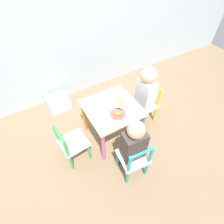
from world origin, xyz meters
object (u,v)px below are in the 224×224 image
object	(u,v)px
chair_yellow	(146,104)
chair_teal	(134,159)
chair_green	(72,144)
child_right	(145,92)
kids_table	(112,113)
plate_right	(121,103)
plate_front	(118,114)
child_front	(133,144)
storage_bin	(58,102)

from	to	relation	value
chair_yellow	chair_teal	xyz separation A→B (m)	(-0.55, -0.52, 0.00)
chair_green	child_right	distance (m)	0.97
kids_table	chair_yellow	distance (m)	0.52
chair_teal	chair_green	xyz separation A→B (m)	(-0.45, 0.45, 0.00)
child_right	plate_right	bearing A→B (deg)	-88.97
kids_table	chair_green	world-z (taller)	chair_green
child_right	plate_right	xyz separation A→B (m)	(-0.33, -0.02, 0.02)
chair_teal	child_right	bearing A→B (deg)	-127.67
chair_green	plate_front	xyz separation A→B (m)	(0.50, -0.06, 0.24)
chair_teal	child_front	bearing A→B (deg)	-90.00
plate_right	chair_yellow	bearing A→B (deg)	3.88
chair_yellow	child_right	world-z (taller)	child_right
child_right	storage_bin	bearing A→B (deg)	-135.39
child_front	chair_yellow	bearing A→B (deg)	-133.94
chair_teal	storage_bin	world-z (taller)	chair_teal
chair_yellow	chair_green	distance (m)	1.00
kids_table	chair_green	xyz separation A→B (m)	(-0.50, -0.05, -0.15)
chair_green	plate_right	world-z (taller)	same
storage_bin	chair_yellow	bearing A→B (deg)	-40.35
plate_front	kids_table	bearing A→B (deg)	90.00
child_front	plate_right	bearing A→B (deg)	-103.97
plate_front	storage_bin	distance (m)	1.06
child_right	storage_bin	size ratio (longest dim) A/B	2.80
kids_table	plate_right	size ratio (longest dim) A/B	2.71
chair_teal	chair_yellow	bearing A→B (deg)	-130.74
chair_yellow	child_right	distance (m)	0.23
chair_green	child_right	size ratio (longest dim) A/B	0.65
chair_green	plate_right	size ratio (longest dim) A/B	2.57
plate_right	storage_bin	world-z (taller)	plate_right
kids_table	child_front	distance (m)	0.44
chair_green	storage_bin	distance (m)	0.86
chair_yellow	plate_front	xyz separation A→B (m)	(-0.50, -0.14, 0.24)
child_right	child_front	xyz separation A→B (m)	(-0.48, -0.46, -0.04)
child_front	child_right	bearing A→B (deg)	-130.87
kids_table	child_front	bearing A→B (deg)	-95.52
storage_bin	kids_table	bearing A→B (deg)	-63.34
child_right	plate_front	size ratio (longest dim) A/B	4.94
child_right	chair_yellow	bearing A→B (deg)	90.00
child_front	plate_right	distance (m)	0.47
kids_table	plate_front	world-z (taller)	plate_front
chair_teal	child_front	xyz separation A→B (m)	(0.01, 0.06, 0.18)
chair_teal	child_front	size ratio (longest dim) A/B	0.69
storage_bin	plate_right	bearing A→B (deg)	-57.17
chair_green	child_front	world-z (taller)	child_front
storage_bin	plate_front	bearing A→B (deg)	-66.29
kids_table	plate_front	size ratio (longest dim) A/B	3.39
kids_table	plate_front	distance (m)	0.14
child_right	plate_front	xyz separation A→B (m)	(-0.44, -0.14, 0.02)
chair_yellow	chair_green	size ratio (longest dim) A/B	1.00
child_front	storage_bin	distance (m)	1.32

